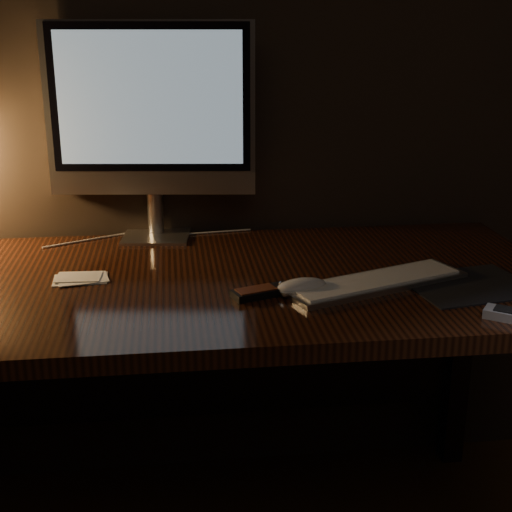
{
  "coord_description": "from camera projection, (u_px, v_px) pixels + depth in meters",
  "views": [
    {
      "loc": [
        -0.09,
        0.34,
        1.3
      ],
      "look_at": [
        0.08,
        1.73,
        0.84
      ],
      "focal_mm": 50.0,
      "sensor_mm": 36.0,
      "label": 1
    }
  ],
  "objects": [
    {
      "name": "monitor",
      "position": [
        151.0,
        114.0,
        1.81
      ],
      "size": [
        0.53,
        0.17,
        0.56
      ],
      "rotation": [
        0.0,
        0.0,
        -0.12
      ],
      "color": "silver",
      "rests_on": "desk"
    },
    {
      "name": "cable",
      "position": [
        150.0,
        237.0,
        1.91
      ],
      "size": [
        0.54,
        0.15,
        0.0
      ],
      "primitive_type": "cylinder",
      "rotation": [
        0.0,
        1.57,
        0.27
      ],
      "color": "white",
      "rests_on": "desk"
    },
    {
      "name": "mouse",
      "position": [
        302.0,
        288.0,
        1.52
      ],
      "size": [
        0.12,
        0.09,
        0.02
      ],
      "primitive_type": "ellipsoid",
      "rotation": [
        0.0,
        0.0,
        0.26
      ],
      "color": "white",
      "rests_on": "desk"
    },
    {
      "name": "keyboard",
      "position": [
        376.0,
        282.0,
        1.57
      ],
      "size": [
        0.44,
        0.26,
        0.02
      ],
      "primitive_type": "cube",
      "rotation": [
        0.0,
        0.0,
        0.36
      ],
      "color": "silver",
      "rests_on": "desk"
    },
    {
      "name": "media_remote",
      "position": [
        263.0,
        291.0,
        1.51
      ],
      "size": [
        0.14,
        0.09,
        0.02
      ],
      "rotation": [
        0.0,
        0.0,
        0.34
      ],
      "color": "black",
      "rests_on": "desk"
    },
    {
      "name": "papers",
      "position": [
        80.0,
        278.0,
        1.6
      ],
      "size": [
        0.12,
        0.09,
        0.01
      ],
      "primitive_type": "cube",
      "rotation": [
        0.0,
        0.0,
        0.06
      ],
      "color": "white",
      "rests_on": "desk"
    },
    {
      "name": "desk",
      "position": [
        212.0,
        318.0,
        1.72
      ],
      "size": [
        1.6,
        0.75,
        0.75
      ],
      "color": "#36190C",
      "rests_on": "ground"
    },
    {
      "name": "mousepad",
      "position": [
        469.0,
        285.0,
        1.56
      ],
      "size": [
        0.3,
        0.26,
        0.0
      ],
      "primitive_type": "cube",
      "rotation": [
        0.0,
        0.0,
        0.18
      ],
      "color": "black",
      "rests_on": "desk"
    }
  ]
}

